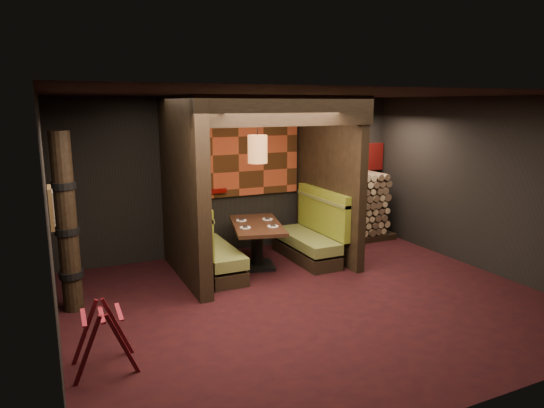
{
  "coord_description": "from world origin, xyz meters",
  "views": [
    {
      "loc": [
        -3.22,
        -5.58,
        2.73
      ],
      "look_at": [
        0.0,
        1.3,
        1.15
      ],
      "focal_mm": 32.0,
      "sensor_mm": 36.0,
      "label": 1
    }
  ],
  "objects_px": {
    "booth_bench_left": "(209,251)",
    "firewood_stack": "(353,207)",
    "luggage_rack": "(103,336)",
    "booth_bench_right": "(311,237)",
    "totem_column": "(67,224)",
    "pendant_lamp": "(258,149)",
    "dining_table": "(257,237)"
  },
  "relations": [
    {
      "from": "booth_bench_left",
      "to": "firewood_stack",
      "type": "xyz_separation_m",
      "value": [
        3.25,
        0.7,
        0.28
      ]
    },
    {
      "from": "luggage_rack",
      "to": "firewood_stack",
      "type": "distance_m",
      "value": 5.94
    },
    {
      "from": "luggage_rack",
      "to": "booth_bench_right",
      "type": "bearing_deg",
      "value": 31.13
    },
    {
      "from": "booth_bench_right",
      "to": "totem_column",
      "type": "relative_size",
      "value": 0.67
    },
    {
      "from": "booth_bench_left",
      "to": "totem_column",
      "type": "distance_m",
      "value": 2.3
    },
    {
      "from": "pendant_lamp",
      "to": "booth_bench_left",
      "type": "bearing_deg",
      "value": 175.63
    },
    {
      "from": "pendant_lamp",
      "to": "firewood_stack",
      "type": "bearing_deg",
      "value": 17.6
    },
    {
      "from": "booth_bench_left",
      "to": "firewood_stack",
      "type": "relative_size",
      "value": 0.92
    },
    {
      "from": "booth_bench_left",
      "to": "dining_table",
      "type": "distance_m",
      "value": 0.85
    },
    {
      "from": "booth_bench_right",
      "to": "pendant_lamp",
      "type": "xyz_separation_m",
      "value": [
        -1.06,
        -0.06,
        1.61
      ]
    },
    {
      "from": "dining_table",
      "to": "firewood_stack",
      "type": "height_order",
      "value": "firewood_stack"
    },
    {
      "from": "pendant_lamp",
      "to": "totem_column",
      "type": "height_order",
      "value": "pendant_lamp"
    },
    {
      "from": "dining_table",
      "to": "totem_column",
      "type": "relative_size",
      "value": 0.66
    },
    {
      "from": "booth_bench_right",
      "to": "dining_table",
      "type": "bearing_deg",
      "value": -179.23
    },
    {
      "from": "firewood_stack",
      "to": "dining_table",
      "type": "bearing_deg",
      "value": -163.48
    },
    {
      "from": "luggage_rack",
      "to": "booth_bench_left",
      "type": "bearing_deg",
      "value": 50.47
    },
    {
      "from": "pendant_lamp",
      "to": "luggage_rack",
      "type": "relative_size",
      "value": 1.44
    },
    {
      "from": "totem_column",
      "to": "firewood_stack",
      "type": "height_order",
      "value": "totem_column"
    },
    {
      "from": "totem_column",
      "to": "pendant_lamp",
      "type": "bearing_deg",
      "value": 9.43
    },
    {
      "from": "pendant_lamp",
      "to": "totem_column",
      "type": "distance_m",
      "value": 3.08
    },
    {
      "from": "pendant_lamp",
      "to": "luggage_rack",
      "type": "xyz_separation_m",
      "value": [
        -2.72,
        -2.22,
        -1.64
      ]
    },
    {
      "from": "luggage_rack",
      "to": "firewood_stack",
      "type": "height_order",
      "value": "firewood_stack"
    },
    {
      "from": "booth_bench_right",
      "to": "totem_column",
      "type": "xyz_separation_m",
      "value": [
        -3.98,
        -0.55,
        0.79
      ]
    },
    {
      "from": "dining_table",
      "to": "totem_column",
      "type": "bearing_deg",
      "value": -169.62
    },
    {
      "from": "pendant_lamp",
      "to": "luggage_rack",
      "type": "distance_m",
      "value": 3.87
    },
    {
      "from": "dining_table",
      "to": "booth_bench_left",
      "type": "bearing_deg",
      "value": 179.03
    },
    {
      "from": "booth_bench_right",
      "to": "luggage_rack",
      "type": "distance_m",
      "value": 4.41
    },
    {
      "from": "pendant_lamp",
      "to": "totem_column",
      "type": "relative_size",
      "value": 0.44
    },
    {
      "from": "booth_bench_left",
      "to": "luggage_rack",
      "type": "height_order",
      "value": "booth_bench_left"
    },
    {
      "from": "firewood_stack",
      "to": "luggage_rack",
      "type": "bearing_deg",
      "value": -149.84
    },
    {
      "from": "booth_bench_right",
      "to": "pendant_lamp",
      "type": "height_order",
      "value": "pendant_lamp"
    },
    {
      "from": "booth_bench_right",
      "to": "firewood_stack",
      "type": "relative_size",
      "value": 0.92
    }
  ]
}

